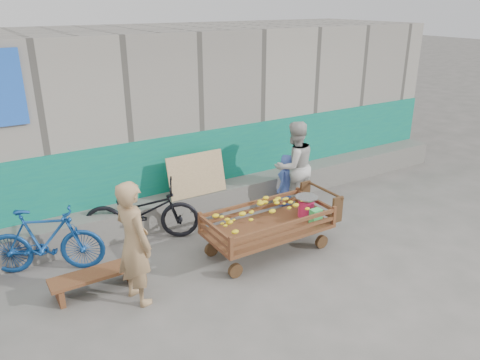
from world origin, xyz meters
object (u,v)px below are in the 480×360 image
bench (95,278)px  child (287,180)px  vendor_man (134,243)px  banana_cart (266,217)px  bicycle_dark (142,212)px  woman (294,166)px  bicycle_blue (45,241)px

bench → child: child is taller
bench → vendor_man: bearing=-48.1°
banana_cart → bench: (-2.39, 0.33, -0.37)m
banana_cart → child: bearing=43.1°
bench → bicycle_dark: bicycle_dark is taller
woman → bicycle_blue: (-4.10, 0.12, -0.33)m
banana_cart → bicycle_dark: bearing=135.2°
child → bicycle_blue: 4.08m
bicycle_dark → bicycle_blue: bearing=122.4°
vendor_man → child: (3.28, 1.32, -0.31)m
bicycle_dark → bicycle_blue: (-1.43, -0.20, 0.01)m
bench → woman: (3.70, 0.70, 0.59)m
banana_cart → bicycle_blue: 3.02m
banana_cart → bicycle_dark: size_ratio=1.14×
bench → bicycle_blue: (-0.40, 0.82, 0.26)m
banana_cart → bicycle_dark: 1.93m
bench → child: size_ratio=1.16×
banana_cart → woman: woman is taller
child → bicycle_dark: bearing=-29.9°
bicycle_blue → bench: bearing=-129.1°
bicycle_dark → bicycle_blue: size_ratio=1.12×
woman → bicycle_dark: (-2.67, 0.32, -0.33)m
vendor_man → child: 3.55m
bicycle_dark → woman: bearing=-72.4°
bench → vendor_man: vendor_man is taller
banana_cart → bench: bearing=172.1°
bench → vendor_man: size_ratio=0.70×
child → bicycle_blue: child is taller
banana_cart → woman: (1.30, 1.03, 0.22)m
vendor_man → bicycle_blue: bearing=18.8°
banana_cart → woman: bearing=38.4°
woman → bicycle_blue: size_ratio=1.02×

